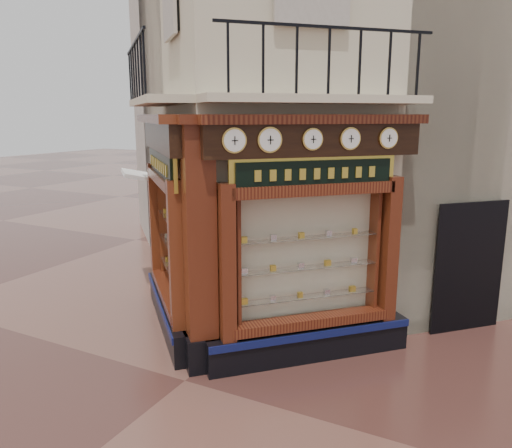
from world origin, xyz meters
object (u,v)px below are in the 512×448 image
Objects in this scene: clock_d at (350,139)px; clock_e at (388,138)px; clock_c at (312,139)px; signboard_left at (161,165)px; clock_b at (270,140)px; clock_a at (234,140)px; signboard_right at (315,173)px; corner_pilaster at (200,250)px; awning at (146,287)px.

clock_d reaches higher than clock_e.
signboard_left is at bearing 131.98° from clock_c.
clock_e is (1.38, 1.38, -0.00)m from clock_b.
clock_c is 1.00× the size of clock_e.
signboard_right is at bearing 4.83° from clock_a.
corner_pilaster reaches higher than clock_b.
awning is at bearing 126.98° from clock_e.
clock_d is (1.29, 1.29, 0.00)m from clock_a.
corner_pilaster is at bearing -169.75° from signboard_left.
clock_a reaches higher than clock_d.
corner_pilaster is 1.98m from clock_b.
clock_e is 6.75m from awning.
clock_c is at bearing -180.00° from clock_e.
clock_d is at bearing -0.00° from clock_c.
clock_a is at bearing -180.00° from clock_b.
clock_c is at bearing -138.02° from signboard_left.
clock_d is (1.90, 1.30, 1.67)m from corner_pilaster.
clock_a is (0.61, 0.01, 1.67)m from corner_pilaster.
corner_pilaster reaches higher than signboard_right.
signboard_left is (-2.45, 0.63, -0.52)m from clock_b.
signboard_left is (-2.08, 1.00, -0.52)m from clock_a.
clock_b reaches higher than awning.
corner_pilaster reaches higher than signboard_left.
corner_pilaster is at bearing 156.28° from clock_b.
clock_b is 1.13× the size of clock_e.
clock_c is 6.20m from awning.
clock_a is 1.41m from signboard_right.
clock_b is 6.00m from awning.
signboard_right is (-0.00, 0.15, -0.52)m from clock_c.
clock_a reaches higher than signboard_left.
clock_b is 0.17× the size of signboard_left.
clock_a is 0.16× the size of signboard_left.
corner_pilaster is at bearing 169.32° from clock_d.
clock_d is at bearing -0.00° from clock_b.
clock_c reaches higher than signboard_left.
signboard_left reaches higher than signboard_right.
clock_b is at bearing -180.00° from clock_c.
clock_e is 3.94m from signboard_left.
signboard_left is at bearing 109.21° from clock_a.
corner_pilaster is 2.85m from clock_d.
clock_a reaches higher than clock_e.
clock_c is at bearing 0.00° from clock_a.
clock_b is at bearing -162.08° from awning.
clock_a is 1.09× the size of clock_e.
awning is at bearing 101.69° from clock_a.
clock_c is at bearing -154.80° from awning.
clock_d reaches higher than signboard_left.
clock_e reaches higher than signboard_left.
corner_pilaster is 1.78m from clock_a.
corner_pilaster is 2.12m from signboard_left.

